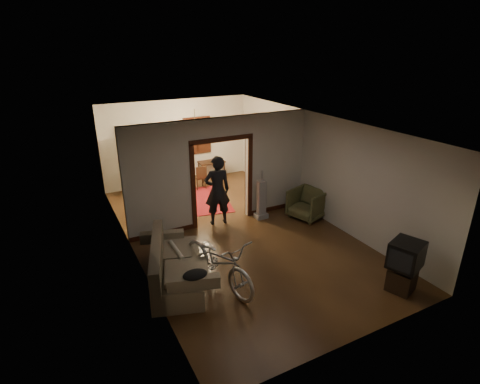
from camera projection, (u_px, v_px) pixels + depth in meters
floor at (235, 232)px, 9.54m from camera, size 5.00×8.50×0.01m
ceiling at (234, 122)px, 8.50m from camera, size 5.00×8.50×0.01m
wall_back at (177, 142)px, 12.52m from camera, size 5.00×0.02×2.80m
wall_left at (129, 199)px, 7.95m from camera, size 0.02×8.50×2.80m
wall_right at (317, 166)px, 10.09m from camera, size 0.02×8.50×2.80m
partition_wall at (221, 171)px, 9.64m from camera, size 5.00×0.14×2.80m
door_casing at (221, 182)px, 9.75m from camera, size 1.74×0.20×2.32m
far_window at (197, 135)px, 12.73m from camera, size 0.98×0.06×1.28m
chandelier at (195, 123)px, 10.73m from camera, size 0.24×0.24×0.24m
light_switch at (258, 172)px, 10.08m from camera, size 0.08×0.01×0.12m
sofa at (176, 260)px, 7.40m from camera, size 1.54×2.27×0.96m
rolled_paper at (176, 250)px, 7.67m from camera, size 0.09×0.76×0.09m
jacket at (195, 275)px, 6.59m from camera, size 0.44×0.33×0.13m
bicycle at (219, 261)px, 7.28m from camera, size 1.19×2.16×1.08m
armchair at (307, 204)px, 10.19m from camera, size 1.11×1.09×0.80m
tv_stand at (402, 279)px, 7.24m from camera, size 0.61×0.59×0.45m
crt_tv at (406, 255)px, 7.03m from camera, size 0.74×0.71×0.52m
vacuum at (261, 200)px, 10.10m from camera, size 0.39×0.35×1.08m
person at (217, 191)px, 9.67m from camera, size 0.74×0.55×1.86m
oriental_rug at (199, 200)px, 11.42m from camera, size 2.12×2.53×0.02m
locker at (143, 165)px, 11.75m from camera, size 0.94×0.54×1.84m
globe at (140, 133)px, 11.38m from camera, size 0.30×0.30×0.30m
desk at (212, 171)px, 13.08m from camera, size 0.96×0.65×0.66m
desk_chair at (200, 177)px, 12.25m from camera, size 0.37×0.37×0.80m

